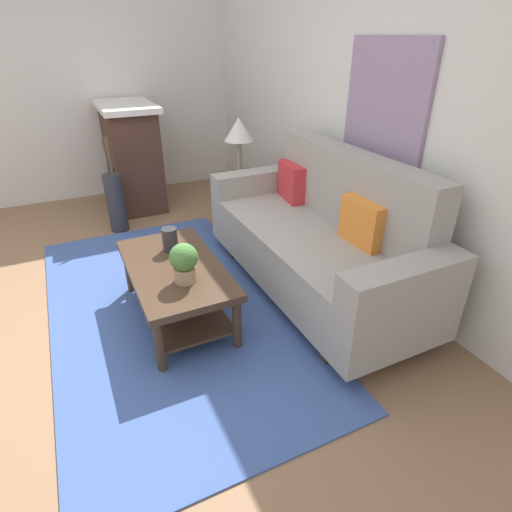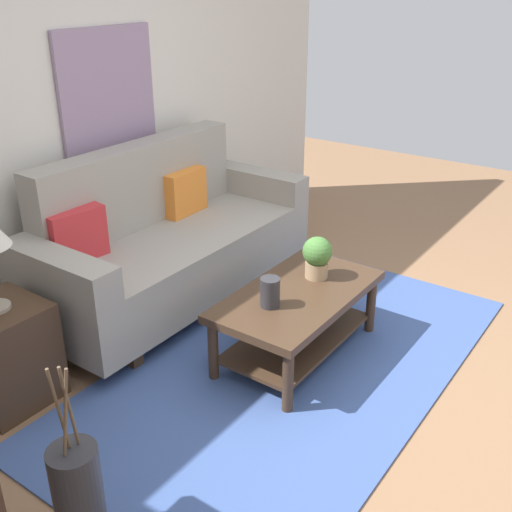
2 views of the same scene
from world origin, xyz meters
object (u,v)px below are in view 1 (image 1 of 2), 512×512
object	(u,v)px
floor_vase	(116,203)
potted_plant_tabletop	(185,261)
coffee_table	(176,279)
fireplace	(132,156)
tabletop_vase	(170,239)
table_lamp	(239,132)
couch	(319,240)
throw_pillow_orange	(363,223)
side_table	(240,202)
framed_painting	(386,99)
throw_pillow_crimson	(292,182)

from	to	relation	value
floor_vase	potted_plant_tabletop	bearing A→B (deg)	4.25
coffee_table	floor_vase	size ratio (longest dim) A/B	1.84
coffee_table	floor_vase	bearing A→B (deg)	-175.56
potted_plant_tabletop	fireplace	size ratio (longest dim) A/B	0.23
tabletop_vase	table_lamp	bearing A→B (deg)	135.92
coffee_table	table_lamp	world-z (taller)	table_lamp
couch	tabletop_vase	world-z (taller)	couch
tabletop_vase	fireplace	xyz separation A→B (m)	(-2.18, 0.15, 0.07)
throw_pillow_orange	coffee_table	xyz separation A→B (m)	(-0.42, -1.23, -0.37)
side_table	potted_plant_tabletop	bearing A→B (deg)	-34.61
side_table	coffee_table	bearing A→B (deg)	-39.46
tabletop_vase	fireplace	distance (m)	2.19
table_lamp	framed_painting	size ratio (longest dim) A/B	0.71
throw_pillow_orange	potted_plant_tabletop	distance (m)	1.24
throw_pillow_crimson	coffee_table	distance (m)	1.40
throw_pillow_orange	side_table	world-z (taller)	throw_pillow_orange
fireplace	floor_vase	xyz separation A→B (m)	(0.68, -0.33, -0.29)
throw_pillow_crimson	potted_plant_tabletop	world-z (taller)	throw_pillow_crimson
throw_pillow_crimson	potted_plant_tabletop	distance (m)	1.46
fireplace	floor_vase	world-z (taller)	fireplace
framed_painting	couch	bearing A→B (deg)	-90.00
couch	throw_pillow_orange	world-z (taller)	couch
throw_pillow_crimson	fireplace	bearing A→B (deg)	-150.79
framed_painting	fireplace	bearing A→B (deg)	-151.22
floor_vase	throw_pillow_crimson	bearing A→B (deg)	49.29
throw_pillow_orange	framed_painting	xyz separation A→B (m)	(-0.33, 0.34, 0.75)
throw_pillow_crimson	floor_vase	bearing A→B (deg)	-130.71
table_lamp	floor_vase	world-z (taller)	table_lamp
couch	side_table	distance (m)	1.37
tabletop_vase	side_table	bearing A→B (deg)	135.92
throw_pillow_orange	potted_plant_tabletop	world-z (taller)	throw_pillow_orange
tabletop_vase	framed_painting	xyz separation A→B (m)	(0.33, 1.53, 0.91)
coffee_table	potted_plant_tabletop	size ratio (longest dim) A/B	4.20
side_table	throw_pillow_crimson	bearing A→B (deg)	15.10
potted_plant_tabletop	floor_vase	bearing A→B (deg)	-175.75
throw_pillow_crimson	framed_painting	distance (m)	1.05
potted_plant_tabletop	framed_painting	distance (m)	1.79
coffee_table	table_lamp	size ratio (longest dim) A/B	1.93
couch	throw_pillow_crimson	bearing A→B (deg)	169.05
throw_pillow_crimson	coffee_table	size ratio (longest dim) A/B	0.33
framed_painting	throw_pillow_orange	bearing A→B (deg)	-46.22
couch	table_lamp	xyz separation A→B (m)	(-1.36, -0.06, 0.56)
table_lamp	floor_vase	bearing A→B (deg)	-111.81
tabletop_vase	side_table	distance (m)	1.46
potted_plant_tabletop	framed_painting	xyz separation A→B (m)	(-0.13, 1.56, 0.85)
floor_vase	coffee_table	bearing A→B (deg)	4.44
throw_pillow_orange	framed_painting	bearing A→B (deg)	133.78
table_lamp	throw_pillow_orange	bearing A→B (deg)	6.45
throw_pillow_crimson	coffee_table	bearing A→B (deg)	-65.56
side_table	floor_vase	xyz separation A→B (m)	(-0.47, -1.18, 0.02)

